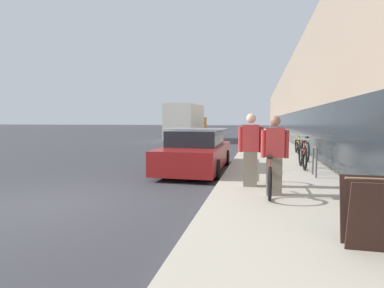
{
  "coord_description": "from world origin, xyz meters",
  "views": [
    {
      "loc": [
        4.19,
        -5.26,
        1.74
      ],
      "look_at": [
        0.25,
        12.31,
        0.33
      ],
      "focal_mm": 28.0,
      "sensor_mm": 36.0,
      "label": 1
    }
  ],
  "objects_px": {
    "person_rider": "(275,155)",
    "person_bystander": "(251,150)",
    "bike_rack_hoop": "(315,159)",
    "sandwich_board_sign": "(368,213)",
    "tandem_bicycle": "(269,175)",
    "cruiser_bike_farthest": "(298,146)",
    "parked_sedan_curbside": "(196,152)",
    "moving_truck": "(187,123)",
    "cruiser_bike_nearest": "(303,156)",
    "cruiser_bike_middle": "(305,150)"
  },
  "relations": [
    {
      "from": "person_rider",
      "to": "cruiser_bike_farthest",
      "type": "xyz_separation_m",
      "value": [
        1.5,
        8.55,
        -0.47
      ]
    },
    {
      "from": "cruiser_bike_middle",
      "to": "parked_sedan_curbside",
      "type": "relative_size",
      "value": 0.39
    },
    {
      "from": "cruiser_bike_nearest",
      "to": "moving_truck",
      "type": "relative_size",
      "value": 0.23
    },
    {
      "from": "sandwich_board_sign",
      "to": "tandem_bicycle",
      "type": "bearing_deg",
      "value": 111.57
    },
    {
      "from": "cruiser_bike_middle",
      "to": "parked_sedan_curbside",
      "type": "bearing_deg",
      "value": -146.72
    },
    {
      "from": "person_rider",
      "to": "cruiser_bike_farthest",
      "type": "relative_size",
      "value": 0.95
    },
    {
      "from": "cruiser_bike_farthest",
      "to": "bike_rack_hoop",
      "type": "bearing_deg",
      "value": -92.4
    },
    {
      "from": "person_rider",
      "to": "cruiser_bike_nearest",
      "type": "bearing_deg",
      "value": 74.42
    },
    {
      "from": "moving_truck",
      "to": "cruiser_bike_farthest",
      "type": "bearing_deg",
      "value": -51.54
    },
    {
      "from": "sandwich_board_sign",
      "to": "cruiser_bike_middle",
      "type": "bearing_deg",
      "value": 86.75
    },
    {
      "from": "person_bystander",
      "to": "moving_truck",
      "type": "height_order",
      "value": "moving_truck"
    },
    {
      "from": "parked_sedan_curbside",
      "to": "person_bystander",
      "type": "bearing_deg",
      "value": -55.17
    },
    {
      "from": "cruiser_bike_farthest",
      "to": "cruiser_bike_middle",
      "type": "bearing_deg",
      "value": -89.76
    },
    {
      "from": "moving_truck",
      "to": "bike_rack_hoop",
      "type": "bearing_deg",
      "value": -64.41
    },
    {
      "from": "person_bystander",
      "to": "sandwich_board_sign",
      "type": "distance_m",
      "value": 3.69
    },
    {
      "from": "person_rider",
      "to": "parked_sedan_curbside",
      "type": "distance_m",
      "value": 4.33
    },
    {
      "from": "person_bystander",
      "to": "sandwich_board_sign",
      "type": "bearing_deg",
      "value": -65.14
    },
    {
      "from": "cruiser_bike_farthest",
      "to": "cruiser_bike_nearest",
      "type": "bearing_deg",
      "value": -94.75
    },
    {
      "from": "tandem_bicycle",
      "to": "cruiser_bike_nearest",
      "type": "bearing_deg",
      "value": 71.82
    },
    {
      "from": "person_bystander",
      "to": "sandwich_board_sign",
      "type": "relative_size",
      "value": 1.97
    },
    {
      "from": "tandem_bicycle",
      "to": "person_rider",
      "type": "height_order",
      "value": "person_rider"
    },
    {
      "from": "cruiser_bike_farthest",
      "to": "sandwich_board_sign",
      "type": "distance_m",
      "value": 11.11
    },
    {
      "from": "cruiser_bike_nearest",
      "to": "cruiser_bike_farthest",
      "type": "height_order",
      "value": "cruiser_bike_nearest"
    },
    {
      "from": "moving_truck",
      "to": "cruiser_bike_middle",
      "type": "bearing_deg",
      "value": -57.35
    },
    {
      "from": "person_bystander",
      "to": "bike_rack_hoop",
      "type": "bearing_deg",
      "value": 44.61
    },
    {
      "from": "cruiser_bike_middle",
      "to": "cruiser_bike_farthest",
      "type": "distance_m",
      "value": 2.4
    },
    {
      "from": "parked_sedan_curbside",
      "to": "moving_truck",
      "type": "xyz_separation_m",
      "value": [
        -3.95,
        14.95,
        0.89
      ]
    },
    {
      "from": "tandem_bicycle",
      "to": "cruiser_bike_middle",
      "type": "height_order",
      "value": "cruiser_bike_middle"
    },
    {
      "from": "cruiser_bike_middle",
      "to": "moving_truck",
      "type": "height_order",
      "value": "moving_truck"
    },
    {
      "from": "cruiser_bike_nearest",
      "to": "sandwich_board_sign",
      "type": "distance_m",
      "value": 6.58
    },
    {
      "from": "tandem_bicycle",
      "to": "parked_sedan_curbside",
      "type": "distance_m",
      "value": 4.03
    },
    {
      "from": "cruiser_bike_farthest",
      "to": "parked_sedan_curbside",
      "type": "xyz_separation_m",
      "value": [
        -3.96,
        -5.0,
        0.12
      ]
    },
    {
      "from": "person_bystander",
      "to": "parked_sedan_curbside",
      "type": "relative_size",
      "value": 0.38
    },
    {
      "from": "bike_rack_hoop",
      "to": "cruiser_bike_middle",
      "type": "distance_m",
      "value": 3.64
    },
    {
      "from": "tandem_bicycle",
      "to": "person_rider",
      "type": "bearing_deg",
      "value": -69.35
    },
    {
      "from": "tandem_bicycle",
      "to": "parked_sedan_curbside",
      "type": "bearing_deg",
      "value": 125.74
    },
    {
      "from": "person_rider",
      "to": "person_bystander",
      "type": "relative_size",
      "value": 0.96
    },
    {
      "from": "cruiser_bike_nearest",
      "to": "cruiser_bike_farthest",
      "type": "bearing_deg",
      "value": 85.25
    },
    {
      "from": "bike_rack_hoop",
      "to": "moving_truck",
      "type": "relative_size",
      "value": 0.11
    },
    {
      "from": "cruiser_bike_nearest",
      "to": "cruiser_bike_farthest",
      "type": "relative_size",
      "value": 0.96
    },
    {
      "from": "person_rider",
      "to": "sandwich_board_sign",
      "type": "xyz_separation_m",
      "value": [
        1.01,
        -2.55,
        -0.41
      ]
    },
    {
      "from": "cruiser_bike_farthest",
      "to": "moving_truck",
      "type": "xyz_separation_m",
      "value": [
        -7.9,
        9.95,
        1.02
      ]
    },
    {
      "from": "person_bystander",
      "to": "bike_rack_hoop",
      "type": "relative_size",
      "value": 2.1
    },
    {
      "from": "tandem_bicycle",
      "to": "bike_rack_hoop",
      "type": "height_order",
      "value": "tandem_bicycle"
    },
    {
      "from": "person_bystander",
      "to": "person_rider",
      "type": "bearing_deg",
      "value": -55.78
    },
    {
      "from": "tandem_bicycle",
      "to": "sandwich_board_sign",
      "type": "bearing_deg",
      "value": -68.43
    },
    {
      "from": "cruiser_bike_farthest",
      "to": "parked_sedan_curbside",
      "type": "height_order",
      "value": "parked_sedan_curbside"
    },
    {
      "from": "bike_rack_hoop",
      "to": "cruiser_bike_nearest",
      "type": "distance_m",
      "value": 1.51
    },
    {
      "from": "cruiser_bike_middle",
      "to": "cruiser_bike_farthest",
      "type": "height_order",
      "value": "cruiser_bike_middle"
    },
    {
      "from": "person_rider",
      "to": "parked_sedan_curbside",
      "type": "xyz_separation_m",
      "value": [
        -2.46,
        3.55,
        -0.35
      ]
    }
  ]
}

